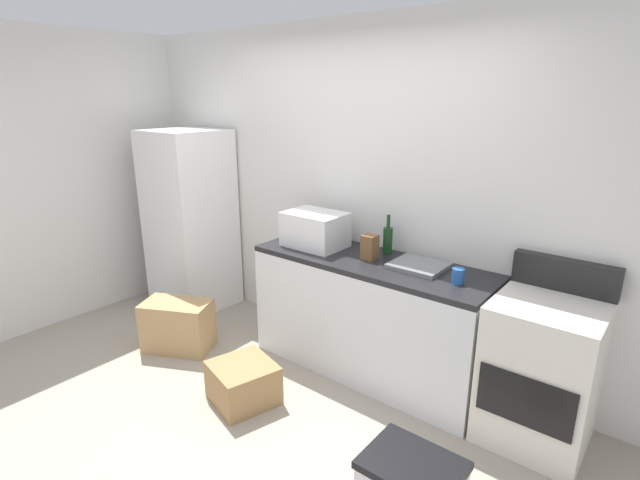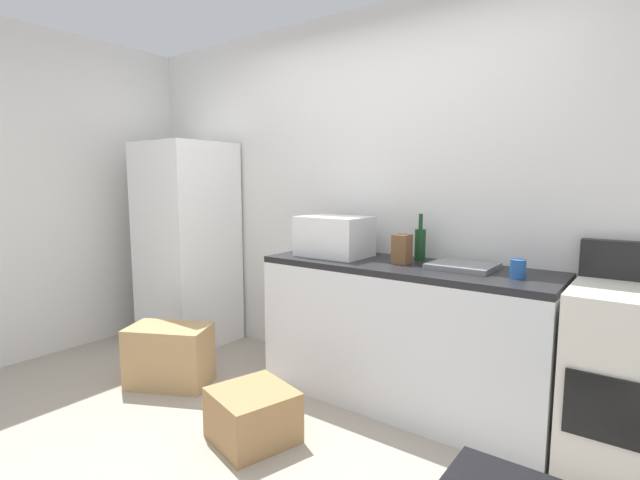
{
  "view_description": "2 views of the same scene",
  "coord_description": "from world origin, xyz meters",
  "px_view_note": "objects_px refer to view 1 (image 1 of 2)",
  "views": [
    {
      "loc": [
        2.06,
        -1.6,
        2.06
      ],
      "look_at": [
        -0.07,
        1.06,
        1.01
      ],
      "focal_mm": 27.01,
      "sensor_mm": 36.0,
      "label": 1
    },
    {
      "loc": [
        1.56,
        -1.37,
        1.4
      ],
      "look_at": [
        -0.14,
        0.92,
        1.04
      ],
      "focal_mm": 25.98,
      "sensor_mm": 36.0,
      "label": 2
    }
  ],
  "objects_px": {
    "stove_oven": "(541,370)",
    "microwave": "(315,229)",
    "wine_bottle": "(388,239)",
    "refrigerator": "(191,220)",
    "cardboard_box_medium": "(178,326)",
    "knife_block": "(370,247)",
    "cardboard_box_large": "(243,383)",
    "coffee_mug": "(458,276)"
  },
  "relations": [
    {
      "from": "refrigerator",
      "to": "coffee_mug",
      "type": "bearing_deg",
      "value": 0.27
    },
    {
      "from": "coffee_mug",
      "to": "wine_bottle",
      "type": "bearing_deg",
      "value": 160.65
    },
    {
      "from": "refrigerator",
      "to": "coffee_mug",
      "type": "height_order",
      "value": "refrigerator"
    },
    {
      "from": "knife_block",
      "to": "microwave",
      "type": "bearing_deg",
      "value": -179.3
    },
    {
      "from": "cardboard_box_large",
      "to": "cardboard_box_medium",
      "type": "relative_size",
      "value": 0.74
    },
    {
      "from": "refrigerator",
      "to": "microwave",
      "type": "distance_m",
      "value": 1.54
    },
    {
      "from": "microwave",
      "to": "wine_bottle",
      "type": "distance_m",
      "value": 0.57
    },
    {
      "from": "coffee_mug",
      "to": "stove_oven",
      "type": "bearing_deg",
      "value": 4.42
    },
    {
      "from": "refrigerator",
      "to": "cardboard_box_large",
      "type": "bearing_deg",
      "value": -27.41
    },
    {
      "from": "refrigerator",
      "to": "cardboard_box_medium",
      "type": "height_order",
      "value": "refrigerator"
    },
    {
      "from": "stove_oven",
      "to": "coffee_mug",
      "type": "xyz_separation_m",
      "value": [
        -0.55,
        -0.04,
        0.48
      ]
    },
    {
      "from": "stove_oven",
      "to": "knife_block",
      "type": "distance_m",
      "value": 1.35
    },
    {
      "from": "stove_oven",
      "to": "cardboard_box_large",
      "type": "xyz_separation_m",
      "value": [
        -1.67,
        -0.88,
        -0.32
      ]
    },
    {
      "from": "refrigerator",
      "to": "cardboard_box_medium",
      "type": "relative_size",
      "value": 3.17
    },
    {
      "from": "stove_oven",
      "to": "wine_bottle",
      "type": "xyz_separation_m",
      "value": [
        -1.2,
        0.19,
        0.54
      ]
    },
    {
      "from": "refrigerator",
      "to": "cardboard_box_medium",
      "type": "distance_m",
      "value": 1.14
    },
    {
      "from": "microwave",
      "to": "cardboard_box_large",
      "type": "distance_m",
      "value": 1.25
    },
    {
      "from": "wine_bottle",
      "to": "cardboard_box_medium",
      "type": "height_order",
      "value": "wine_bottle"
    },
    {
      "from": "stove_oven",
      "to": "cardboard_box_medium",
      "type": "bearing_deg",
      "value": -164.51
    },
    {
      "from": "microwave",
      "to": "cardboard_box_large",
      "type": "height_order",
      "value": "microwave"
    },
    {
      "from": "wine_bottle",
      "to": "cardboard_box_large",
      "type": "bearing_deg",
      "value": -113.69
    },
    {
      "from": "refrigerator",
      "to": "stove_oven",
      "type": "distance_m",
      "value": 3.29
    },
    {
      "from": "refrigerator",
      "to": "stove_oven",
      "type": "xyz_separation_m",
      "value": [
        3.27,
        0.06,
        -0.4
      ]
    },
    {
      "from": "stove_oven",
      "to": "wine_bottle",
      "type": "distance_m",
      "value": 1.34
    },
    {
      "from": "wine_bottle",
      "to": "stove_oven",
      "type": "bearing_deg",
      "value": -8.88
    },
    {
      "from": "knife_block",
      "to": "refrigerator",
      "type": "bearing_deg",
      "value": -178.43
    },
    {
      "from": "stove_oven",
      "to": "cardboard_box_large",
      "type": "height_order",
      "value": "stove_oven"
    },
    {
      "from": "stove_oven",
      "to": "coffee_mug",
      "type": "height_order",
      "value": "stove_oven"
    },
    {
      "from": "cardboard_box_medium",
      "to": "cardboard_box_large",
      "type": "bearing_deg",
      "value": -9.18
    },
    {
      "from": "refrigerator",
      "to": "wine_bottle",
      "type": "height_order",
      "value": "refrigerator"
    },
    {
      "from": "wine_bottle",
      "to": "knife_block",
      "type": "xyz_separation_m",
      "value": [
        -0.04,
        -0.19,
        -0.02
      ]
    },
    {
      "from": "knife_block",
      "to": "cardboard_box_medium",
      "type": "height_order",
      "value": "knife_block"
    },
    {
      "from": "stove_oven",
      "to": "microwave",
      "type": "bearing_deg",
      "value": -179.81
    },
    {
      "from": "refrigerator",
      "to": "microwave",
      "type": "xyz_separation_m",
      "value": [
        1.52,
        0.05,
        0.17
      ]
    },
    {
      "from": "stove_oven",
      "to": "cardboard_box_medium",
      "type": "height_order",
      "value": "stove_oven"
    },
    {
      "from": "cardboard_box_large",
      "to": "stove_oven",
      "type": "bearing_deg",
      "value": 27.79
    },
    {
      "from": "coffee_mug",
      "to": "knife_block",
      "type": "distance_m",
      "value": 0.69
    },
    {
      "from": "knife_block",
      "to": "wine_bottle",
      "type": "bearing_deg",
      "value": 79.23
    },
    {
      "from": "stove_oven",
      "to": "wine_bottle",
      "type": "bearing_deg",
      "value": 171.12
    },
    {
      "from": "wine_bottle",
      "to": "coffee_mug",
      "type": "height_order",
      "value": "wine_bottle"
    },
    {
      "from": "wine_bottle",
      "to": "cardboard_box_medium",
      "type": "relative_size",
      "value": 0.55
    },
    {
      "from": "stove_oven",
      "to": "cardboard_box_medium",
      "type": "xyz_separation_m",
      "value": [
        -2.63,
        -0.73,
        -0.26
      ]
    }
  ]
}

